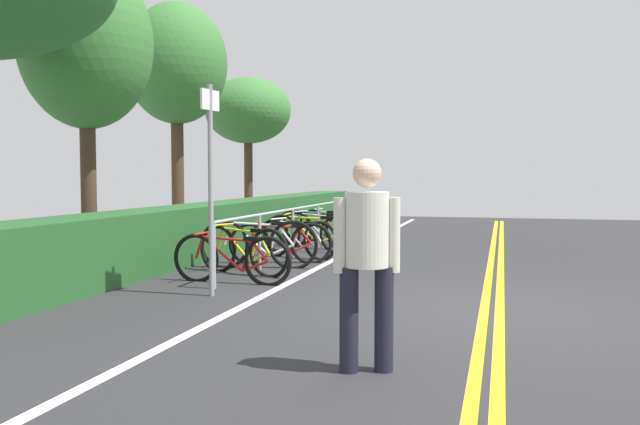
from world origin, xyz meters
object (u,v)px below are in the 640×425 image
at_px(bicycle_1, 243,250).
at_px(bicycle_3, 281,243).
at_px(bicycle_2, 259,244).
at_px(tree_mid, 86,45).
at_px(bicycle_5, 310,233).
at_px(bicycle_6, 319,230).
at_px(tree_far_right, 176,65).
at_px(bike_rack, 293,220).
at_px(bicycle_7, 318,227).
at_px(bicycle_0, 231,259).
at_px(pedestrian, 367,251).
at_px(tree_extra, 248,112).
at_px(bicycle_4, 297,239).
at_px(sign_post_near, 211,171).
at_px(bicycle_8, 337,226).

xyz_separation_m(bicycle_1, bicycle_3, (1.27, -0.16, -0.02)).
relative_size(bicycle_2, tree_mid, 0.38).
bearing_deg(bicycle_5, tree_mid, 131.37).
xyz_separation_m(bicycle_6, tree_far_right, (1.06, 3.55, 3.50)).
distance_m(bike_rack, bicycle_7, 2.09).
xyz_separation_m(bicycle_0, bicycle_1, (0.82, 0.16, 0.02)).
bearing_deg(bicycle_7, tree_far_right, 82.44).
distance_m(bicycle_5, tree_far_right, 5.29).
height_order(pedestrian, tree_mid, tree_mid).
relative_size(bicycle_2, tree_extra, 0.44).
distance_m(bike_rack, tree_extra, 8.11).
height_order(bicycle_0, bicycle_2, bicycle_2).
xyz_separation_m(bicycle_3, bicycle_4, (0.74, -0.04, -0.00)).
xyz_separation_m(bicycle_4, bicycle_7, (2.10, 0.19, 0.03)).
distance_m(bicycle_0, bicycle_2, 1.47).
relative_size(bicycle_0, tree_far_right, 0.33).
xyz_separation_m(bicycle_3, pedestrian, (-5.56, -2.53, 0.56)).
bearing_deg(bicycle_6, bicycle_4, -179.70).
distance_m(bicycle_3, bicycle_4, 0.75).
height_order(bicycle_3, pedestrian, pedestrian).
relative_size(bicycle_5, bicycle_6, 1.05).
bearing_deg(pedestrian, sign_post_near, 43.21).
height_order(bicycle_6, tree_far_right, tree_far_right).
height_order(bicycle_0, bicycle_4, bicycle_4).
height_order(bike_rack, bicycle_1, bike_rack).
xyz_separation_m(bicycle_8, pedestrian, (-9.14, -2.46, 0.55)).
relative_size(bicycle_1, bicycle_3, 1.00).
bearing_deg(bike_rack, bicycle_0, -179.10).
distance_m(bicycle_1, tree_far_right, 6.66).
relative_size(tree_mid, tree_far_right, 0.93).
xyz_separation_m(bicycle_1, tree_mid, (0.25, 2.71, 3.13)).
relative_size(bicycle_4, sign_post_near, 0.64).
bearing_deg(bicycle_2, sign_post_near, -173.11).
height_order(bicycle_1, pedestrian, pedestrian).
xyz_separation_m(pedestrian, tree_mid, (4.54, 5.40, 2.58)).
relative_size(bicycle_7, pedestrian, 1.09).
relative_size(bicycle_5, pedestrian, 1.16).
bearing_deg(tree_mid, sign_post_near, -123.62).
height_order(bike_rack, tree_mid, tree_mid).
bearing_deg(bicycle_8, bicycle_3, 178.97).
bearing_deg(bicycle_7, bicycle_5, -171.21).
xyz_separation_m(bicycle_1, bicycle_8, (4.85, -0.22, -0.00)).
distance_m(bicycle_6, pedestrian, 8.19).
distance_m(bicycle_0, bicycle_1, 0.83).
distance_m(bicycle_4, tree_extra, 8.28).
bearing_deg(bicycle_1, bicycle_3, -7.00).
distance_m(bicycle_0, tree_mid, 4.40).
bearing_deg(bicycle_4, bicycle_6, 0.30).
bearing_deg(tree_mid, tree_far_right, 8.54).
bearing_deg(bicycle_5, bicycle_4, 179.47).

